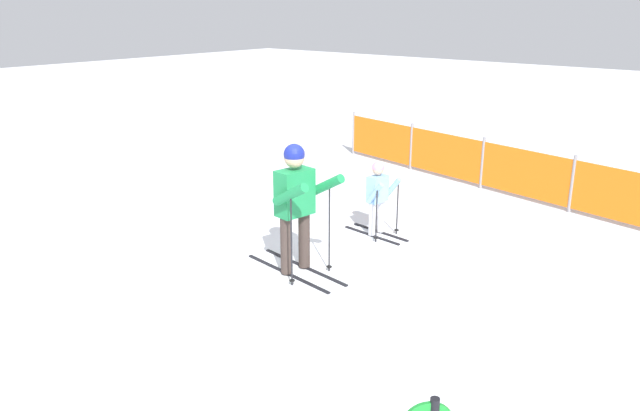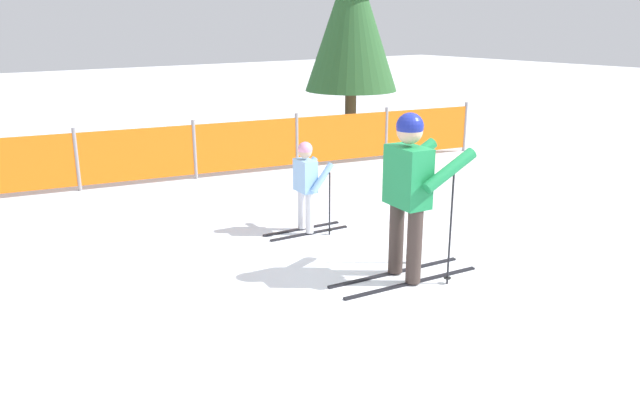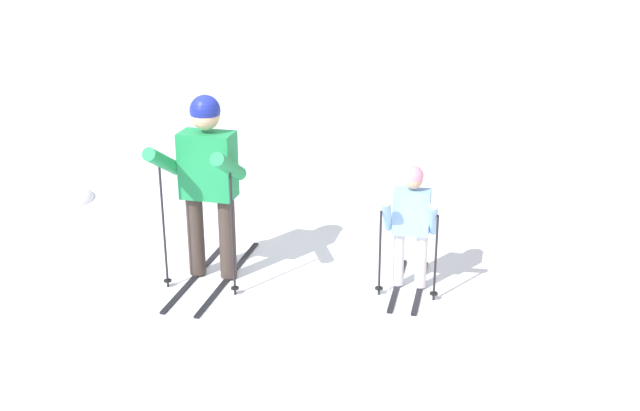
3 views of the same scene
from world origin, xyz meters
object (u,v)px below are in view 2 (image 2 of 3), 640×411
object	(u,v)px
skier_child	(306,180)
conifer_far	(352,19)
safety_fence	(247,145)
skier_adult	(410,182)

from	to	relation	value
skier_child	conifer_far	distance (m)	8.19
safety_fence	skier_adult	bearing A→B (deg)	-101.36
conifer_far	skier_child	bearing A→B (deg)	-132.83
skier_child	safety_fence	size ratio (longest dim) A/B	0.13
skier_adult	conifer_far	world-z (taller)	conifer_far
skier_adult	safety_fence	xyz separation A→B (m)	(0.97, 4.82, -0.52)
safety_fence	skier_child	bearing A→B (deg)	-107.24
skier_adult	conifer_far	size ratio (longest dim) A/B	0.41
skier_child	conifer_far	xyz separation A→B (m)	(5.42, 5.85, 1.87)
safety_fence	conifer_far	xyz separation A→B (m)	(4.47, 2.78, 2.03)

